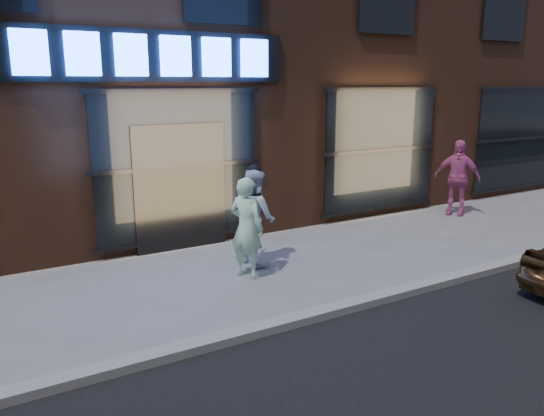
{
  "coord_description": "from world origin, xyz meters",
  "views": [
    {
      "loc": [
        -3.5,
        -5.46,
        3.15
      ],
      "look_at": [
        0.66,
        1.6,
        1.2
      ],
      "focal_mm": 35.0,
      "sensor_mm": 36.0,
      "label": 1
    }
  ],
  "objects": [
    {
      "name": "ground",
      "position": [
        0.0,
        0.0,
        0.0
      ],
      "size": [
        90.0,
        90.0,
        0.0
      ],
      "primitive_type": "plane",
      "color": "slate",
      "rests_on": "ground"
    },
    {
      "name": "curb",
      "position": [
        0.0,
        0.0,
        0.06
      ],
      "size": [
        60.0,
        0.25,
        0.12
      ],
      "primitive_type": "cube",
      "color": "gray",
      "rests_on": "ground"
    },
    {
      "name": "man_bowtie",
      "position": [
        0.37,
        1.93,
        0.84
      ],
      "size": [
        0.64,
        0.73,
        1.67
      ],
      "primitive_type": "imported",
      "rotation": [
        0.0,
        0.0,
        2.06
      ],
      "color": "#B7F1C0",
      "rests_on": "ground"
    },
    {
      "name": "man_cap",
      "position": [
        0.81,
        2.46,
        0.85
      ],
      "size": [
        0.65,
        0.83,
        1.7
      ],
      "primitive_type": "imported",
      "rotation": [
        0.0,
        0.0,
        1.57
      ],
      "color": "white",
      "rests_on": "ground"
    },
    {
      "name": "passerby",
      "position": [
        6.74,
        3.13,
        0.91
      ],
      "size": [
        0.94,
        1.14,
        1.82
      ],
      "primitive_type": "imported",
      "rotation": [
        0.0,
        0.0,
        -1.01
      ],
      "color": "#CA5394",
      "rests_on": "ground"
    }
  ]
}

